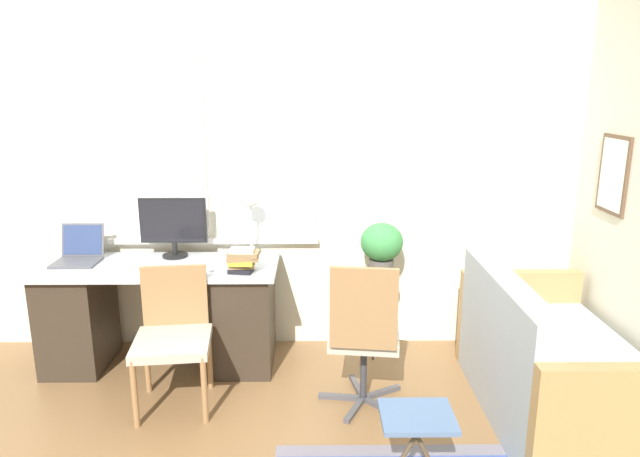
# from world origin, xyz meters

# --- Properties ---
(ground_plane) EXTENTS (14.00, 14.00, 0.00)m
(ground_plane) POSITION_xyz_m (0.00, 0.00, 0.00)
(ground_plane) COLOR brown
(wall_back_with_window) EXTENTS (9.00, 0.12, 2.70)m
(wall_back_with_window) POSITION_xyz_m (-0.02, 0.70, 1.36)
(wall_back_with_window) COLOR beige
(wall_back_with_window) RESTS_ON ground_plane
(wall_right_with_picture) EXTENTS (0.08, 9.00, 2.70)m
(wall_right_with_picture) POSITION_xyz_m (2.29, 0.00, 1.35)
(wall_right_with_picture) COLOR beige
(wall_right_with_picture) RESTS_ON ground_plane
(desk) EXTENTS (1.66, 0.62, 0.75)m
(desk) POSITION_xyz_m (-0.77, 0.31, 0.39)
(desk) COLOR #B2B7BC
(desk) RESTS_ON ground_plane
(laptop) EXTENTS (0.30, 0.30, 0.25)m
(laptop) POSITION_xyz_m (-1.34, 0.39, 0.80)
(laptop) COLOR #4C4C51
(laptop) RESTS_ON desk
(monitor) EXTENTS (0.48, 0.18, 0.43)m
(monitor) POSITION_xyz_m (-0.69, 0.51, 0.99)
(monitor) COLOR black
(monitor) RESTS_ON desk
(keyboard) EXTENTS (0.43, 0.13, 0.02)m
(keyboard) POSITION_xyz_m (-0.67, 0.15, 0.76)
(keyboard) COLOR silver
(keyboard) RESTS_ON desk
(mouse) EXTENTS (0.04, 0.06, 0.03)m
(mouse) POSITION_xyz_m (-0.37, 0.16, 0.76)
(mouse) COLOR silver
(mouse) RESTS_ON desk
(desk_lamp) EXTENTS (0.16, 0.16, 0.45)m
(desk_lamp) POSITION_xyz_m (-0.14, 0.50, 1.07)
(desk_lamp) COLOR white
(desk_lamp) RESTS_ON desk
(book_stack) EXTENTS (0.22, 0.18, 0.16)m
(book_stack) POSITION_xyz_m (-0.16, 0.16, 0.83)
(book_stack) COLOR black
(book_stack) RESTS_ON desk
(desk_chair_wooden) EXTENTS (0.50, 0.51, 0.85)m
(desk_chair_wooden) POSITION_xyz_m (-0.56, -0.19, 0.46)
(desk_chair_wooden) COLOR olive
(desk_chair_wooden) RESTS_ON ground_plane
(office_chair_swivel) EXTENTS (0.54, 0.55, 0.96)m
(office_chair_swivel) POSITION_xyz_m (0.62, -0.28, 0.50)
(office_chair_swivel) COLOR #47474C
(office_chair_swivel) RESTS_ON ground_plane
(couch_loveseat) EXTENTS (0.84, 1.49, 0.87)m
(couch_loveseat) POSITION_xyz_m (1.74, -0.35, 0.30)
(couch_loveseat) COLOR #9EA8B2
(couch_loveseat) RESTS_ON ground_plane
(plant_stand) EXTENTS (0.25, 0.25, 0.60)m
(plant_stand) POSITION_xyz_m (0.80, 0.45, 0.52)
(plant_stand) COLOR #333338
(plant_stand) RESTS_ON ground_plane
(potted_plant) EXTENTS (0.30, 0.30, 0.41)m
(potted_plant) POSITION_xyz_m (0.80, 0.45, 0.84)
(potted_plant) COLOR #514C47
(potted_plant) RESTS_ON plant_stand
(folding_stool) EXTENTS (0.35, 0.30, 0.45)m
(folding_stool) POSITION_xyz_m (0.80, -1.07, 0.40)
(folding_stool) COLOR slate
(folding_stool) RESTS_ON ground_plane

